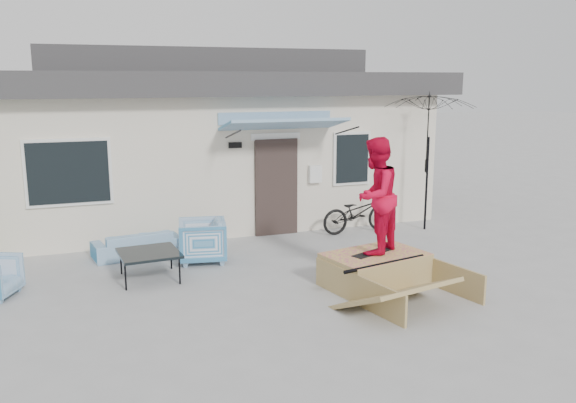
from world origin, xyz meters
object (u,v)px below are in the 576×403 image
object	(u,v)px
armchair_right	(202,239)
skate_ramp	(375,270)
bicycle	(358,208)
patio_umbrella	(428,153)
skater	(375,194)
skateboard	(374,252)
loveseat	(137,240)
coffee_table	(150,265)

from	to	relation	value
armchair_right	skate_ramp	xyz separation A→B (m)	(2.41, -2.27, -0.17)
bicycle	patio_umbrella	world-z (taller)	patio_umbrella
skate_ramp	skater	xyz separation A→B (m)	(-0.01, 0.05, 1.27)
armchair_right	bicycle	world-z (taller)	bicycle
skate_ramp	skater	bearing A→B (deg)	90.00
bicycle	skater	world-z (taller)	skater
patio_umbrella	armchair_right	bearing A→B (deg)	-172.63
patio_umbrella	skateboard	xyz separation A→B (m)	(-2.87, -2.90, -1.19)
armchair_right	patio_umbrella	world-z (taller)	patio_umbrella
loveseat	bicycle	world-z (taller)	bicycle
loveseat	armchair_right	world-z (taller)	armchair_right
armchair_right	bicycle	bearing A→B (deg)	114.85
skater	skateboard	bearing A→B (deg)	-126.57
skateboard	patio_umbrella	bearing A→B (deg)	23.32
skate_ramp	coffee_table	bearing A→B (deg)	143.39
coffee_table	skateboard	distance (m)	3.79
patio_umbrella	skater	world-z (taller)	skater
coffee_table	skateboard	size ratio (longest dim) A/B	1.13
loveseat	skater	world-z (taller)	skater
armchair_right	skate_ramp	size ratio (longest dim) A/B	0.41
loveseat	bicycle	distance (m)	4.82
patio_umbrella	skater	xyz separation A→B (m)	(-2.87, -2.90, -0.21)
skater	armchair_right	bearing A→B (deg)	-79.30
loveseat	skater	xyz separation A→B (m)	(3.51, -3.00, 1.21)
armchair_right	skate_ramp	distance (m)	3.32
skateboard	skater	distance (m)	0.98
patio_umbrella	skate_ramp	size ratio (longest dim) A/B	1.04
coffee_table	loveseat	bearing A→B (deg)	91.95
patio_umbrella	loveseat	bearing A→B (deg)	179.11
skateboard	loveseat	bearing A→B (deg)	117.42
loveseat	coffee_table	bearing A→B (deg)	82.92
loveseat	armchair_right	xyz separation A→B (m)	(1.10, -0.78, 0.12)
bicycle	skater	distance (m)	3.57
skate_ramp	skater	distance (m)	1.27
skate_ramp	patio_umbrella	bearing A→B (deg)	33.90
coffee_table	bicycle	world-z (taller)	bicycle
bicycle	patio_umbrella	distance (m)	1.99
bicycle	skate_ramp	size ratio (longest dim) A/B	0.80
armchair_right	patio_umbrella	bearing A→B (deg)	107.76
skater	coffee_table	bearing A→B (deg)	-60.46
loveseat	skater	size ratio (longest dim) A/B	0.87
coffee_table	armchair_right	bearing A→B (deg)	33.10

